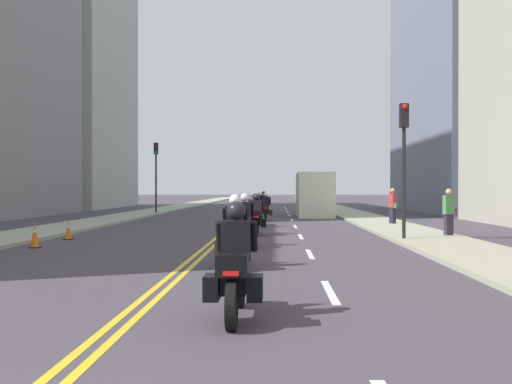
{
  "coord_description": "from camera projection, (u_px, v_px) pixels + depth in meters",
  "views": [
    {
      "loc": [
        2.03,
        -2.39,
        1.77
      ],
      "look_at": [
        1.1,
        26.52,
        1.63
      ],
      "focal_mm": 42.24,
      "sensor_mm": 36.0,
      "label": 1
    }
  ],
  "objects": [
    {
      "name": "motorcycle_0",
      "position": [
        235.0,
        272.0,
        8.15
      ],
      "size": [
        0.76,
        2.15,
        1.61
      ],
      "rotation": [
        0.0,
        0.0,
        -0.01
      ],
      "color": "black",
      "rests_on": "ground"
    },
    {
      "name": "motorcycle_6",
      "position": [
        260.0,
        207.0,
        37.89
      ],
      "size": [
        0.76,
        2.22,
        1.59
      ],
      "rotation": [
        0.0,
        0.0,
        -0.0
      ],
      "color": "black",
      "rests_on": "ground"
    },
    {
      "name": "motorcycle_5",
      "position": [
        266.0,
        209.0,
        33.38
      ],
      "size": [
        0.76,
        2.19,
        1.6
      ],
      "rotation": [
        0.0,
        0.0,
        -0.0
      ],
      "color": "black",
      "rests_on": "ground"
    },
    {
      "name": "traffic_cone_2",
      "position": [
        69.0,
        230.0,
        21.05
      ],
      "size": [
        0.3,
        0.3,
        0.7
      ],
      "color": "black",
      "rests_on": "ground"
    },
    {
      "name": "traffic_light_near",
      "position": [
        404.0,
        146.0,
        20.12
      ],
      "size": [
        0.28,
        0.38,
        4.63
      ],
      "color": "black",
      "rests_on": "ground"
    },
    {
      "name": "traffic_cone_0",
      "position": [
        35.0,
        235.0,
        18.09
      ],
      "size": [
        0.3,
        0.3,
        0.79
      ],
      "color": "black",
      "rests_on": "ground"
    },
    {
      "name": "sidewalk_right",
      "position": [
        339.0,
        209.0,
        50.2
      ],
      "size": [
        2.76,
        144.0,
        0.12
      ],
      "primitive_type": "cube",
      "color": "#A3A58D",
      "rests_on": "ground"
    },
    {
      "name": "building_right_2",
      "position": [
        467.0,
        65.0,
        46.53
      ],
      "size": [
        8.14,
        19.86,
        22.79
      ],
      "color": "slate",
      "rests_on": "ground"
    },
    {
      "name": "pedestrian_0",
      "position": [
        393.0,
        206.0,
        28.76
      ],
      "size": [
        0.35,
        0.5,
        1.82
      ],
      "rotation": [
        0.0,
        0.0,
        5.15
      ],
      "color": "#242333",
      "rests_on": "ground"
    },
    {
      "name": "parked_truck",
      "position": [
        314.0,
        197.0,
        38.93
      ],
      "size": [
        2.2,
        6.5,
        2.8
      ],
      "color": "silver",
      "rests_on": "ground"
    },
    {
      "name": "motorcycle_3",
      "position": [
        256.0,
        218.0,
        23.23
      ],
      "size": [
        0.76,
        2.24,
        1.6
      ],
      "rotation": [
        0.0,
        0.0,
        0.01
      ],
      "color": "black",
      "rests_on": "ground"
    },
    {
      "name": "motorcycle_2",
      "position": [
        244.0,
        226.0,
        18.42
      ],
      "size": [
        0.76,
        2.16,
        1.64
      ],
      "rotation": [
        0.0,
        0.0,
        0.01
      ],
      "color": "black",
      "rests_on": "ground"
    },
    {
      "name": "building_left_2",
      "position": [
        75.0,
        72.0,
        57.08
      ],
      "size": [
        8.26,
        16.33,
        25.78
      ],
      "color": "#ACB0A6",
      "rests_on": "ground"
    },
    {
      "name": "motorcycle_7",
      "position": [
        264.0,
        204.0,
        43.33
      ],
      "size": [
        0.76,
        2.2,
        1.61
      ],
      "rotation": [
        0.0,
        0.0,
        0.01
      ],
      "color": "black",
      "rests_on": "ground"
    },
    {
      "name": "traffic_light_far",
      "position": [
        156.0,
        165.0,
        42.11
      ],
      "size": [
        0.28,
        0.38,
        5.01
      ],
      "color": "black",
      "rests_on": "ground"
    },
    {
      "name": "pedestrian_1",
      "position": [
        449.0,
        213.0,
        21.52
      ],
      "size": [
        0.51,
        0.31,
        1.78
      ],
      "rotation": [
        0.0,
        0.0,
        0.29
      ],
      "color": "#2A2634",
      "rests_on": "ground"
    },
    {
      "name": "sidewalk_left",
      "position": [
        165.0,
        209.0,
        50.67
      ],
      "size": [
        2.76,
        144.0,
        0.12
      ],
      "primitive_type": "cube",
      "color": "#98A492",
      "rests_on": "ground"
    },
    {
      "name": "motorcycle_4",
      "position": [
        254.0,
        213.0,
        27.94
      ],
      "size": [
        0.76,
        2.18,
        1.56
      ],
      "rotation": [
        0.0,
        0.0,
        -0.01
      ],
      "color": "black",
      "rests_on": "ground"
    },
    {
      "name": "lane_dashes_white",
      "position": [
        293.0,
        223.0,
        31.35
      ],
      "size": [
        0.14,
        56.4,
        0.01
      ],
      "color": "silver",
      "rests_on": "ground"
    },
    {
      "name": "centreline_yellow_outer",
      "position": [
        253.0,
        210.0,
        50.43
      ],
      "size": [
        0.12,
        132.0,
        0.01
      ],
      "primitive_type": "cube",
      "color": "yellow",
      "rests_on": "ground"
    },
    {
      "name": "ground_plane",
      "position": [
        251.0,
        210.0,
        50.43
      ],
      "size": [
        264.0,
        264.0,
        0.0
      ],
      "primitive_type": "plane",
      "color": "#443E48"
    },
    {
      "name": "centreline_yellow_inner",
      "position": [
        250.0,
        210.0,
        50.44
      ],
      "size": [
        0.12,
        132.0,
        0.01
      ],
      "primitive_type": "cube",
      "color": "yellow",
      "rests_on": "ground"
    },
    {
      "name": "motorcycle_1",
      "position": [
        234.0,
        239.0,
        13.47
      ],
      "size": [
        0.77,
        2.09,
        1.65
      ],
      "rotation": [
        0.0,
        0.0,
        -0.02
      ],
      "color": "black",
      "rests_on": "ground"
    }
  ]
}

